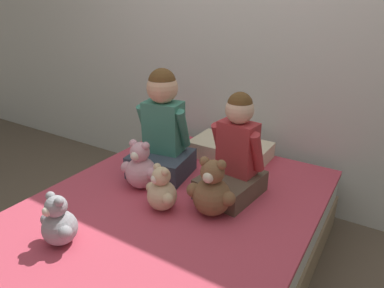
{
  "coord_description": "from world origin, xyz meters",
  "views": [
    {
      "loc": [
        0.93,
        -1.19,
        1.45
      ],
      "look_at": [
        0.0,
        0.3,
        0.7
      ],
      "focal_mm": 32.0,
      "sensor_mm": 36.0,
      "label": 1
    }
  ],
  "objects_px": {
    "teddy_bear_between_children": "(162,191)",
    "pillow_at_headboard": "(230,149)",
    "teddy_bear_held_by_right_child": "(212,191)",
    "child_on_right": "(235,156)",
    "teddy_bear_held_by_left_child": "(141,168)",
    "bed": "(163,245)",
    "child_on_left": "(162,130)",
    "teddy_bear_at_foot_of_bed": "(59,223)"
  },
  "relations": [
    {
      "from": "bed",
      "to": "teddy_bear_between_children",
      "type": "bearing_deg",
      "value": 118.29
    },
    {
      "from": "bed",
      "to": "pillow_at_headboard",
      "type": "xyz_separation_m",
      "value": [
        0.0,
        0.82,
        0.27
      ]
    },
    {
      "from": "teddy_bear_at_foot_of_bed",
      "to": "pillow_at_headboard",
      "type": "relative_size",
      "value": 0.47
    },
    {
      "from": "child_on_left",
      "to": "teddy_bear_held_by_left_child",
      "type": "relative_size",
      "value": 2.25
    },
    {
      "from": "teddy_bear_between_children",
      "to": "pillow_at_headboard",
      "type": "xyz_separation_m",
      "value": [
        0.02,
        0.78,
        -0.05
      ]
    },
    {
      "from": "teddy_bear_between_children",
      "to": "pillow_at_headboard",
      "type": "relative_size",
      "value": 0.47
    },
    {
      "from": "teddy_bear_between_children",
      "to": "teddy_bear_at_foot_of_bed",
      "type": "xyz_separation_m",
      "value": [
        -0.23,
        -0.47,
        -0.0
      ]
    },
    {
      "from": "teddy_bear_held_by_right_child",
      "to": "teddy_bear_at_foot_of_bed",
      "type": "bearing_deg",
      "value": -135.39
    },
    {
      "from": "teddy_bear_held_by_left_child",
      "to": "teddy_bear_at_foot_of_bed",
      "type": "bearing_deg",
      "value": -94.1
    },
    {
      "from": "bed",
      "to": "teddy_bear_held_by_right_child",
      "type": "bearing_deg",
      "value": 30.47
    },
    {
      "from": "teddy_bear_between_children",
      "to": "teddy_bear_at_foot_of_bed",
      "type": "relative_size",
      "value": 1.0
    },
    {
      "from": "bed",
      "to": "teddy_bear_at_foot_of_bed",
      "type": "distance_m",
      "value": 0.59
    },
    {
      "from": "bed",
      "to": "teddy_bear_held_by_left_child",
      "type": "height_order",
      "value": "teddy_bear_held_by_left_child"
    },
    {
      "from": "teddy_bear_held_by_left_child",
      "to": "teddy_bear_held_by_right_child",
      "type": "height_order",
      "value": "teddy_bear_held_by_right_child"
    },
    {
      "from": "teddy_bear_held_by_left_child",
      "to": "pillow_at_headboard",
      "type": "relative_size",
      "value": 0.55
    },
    {
      "from": "teddy_bear_held_by_right_child",
      "to": "pillow_at_headboard",
      "type": "relative_size",
      "value": 0.59
    },
    {
      "from": "bed",
      "to": "teddy_bear_between_children",
      "type": "distance_m",
      "value": 0.32
    },
    {
      "from": "child_on_left",
      "to": "teddy_bear_at_foot_of_bed",
      "type": "xyz_separation_m",
      "value": [
        0.02,
        -0.82,
        -0.18
      ]
    },
    {
      "from": "teddy_bear_held_by_left_child",
      "to": "pillow_at_headboard",
      "type": "bearing_deg",
      "value": 62.88
    },
    {
      "from": "teddy_bear_held_by_right_child",
      "to": "pillow_at_headboard",
      "type": "height_order",
      "value": "teddy_bear_held_by_right_child"
    },
    {
      "from": "teddy_bear_between_children",
      "to": "bed",
      "type": "bearing_deg",
      "value": -42.17
    },
    {
      "from": "child_on_left",
      "to": "teddy_bear_at_foot_of_bed",
      "type": "distance_m",
      "value": 0.83
    },
    {
      "from": "child_on_left",
      "to": "pillow_at_headboard",
      "type": "relative_size",
      "value": 1.23
    },
    {
      "from": "teddy_bear_held_by_right_child",
      "to": "teddy_bear_between_children",
      "type": "distance_m",
      "value": 0.26
    },
    {
      "from": "bed",
      "to": "child_on_left",
      "type": "distance_m",
      "value": 0.68
    },
    {
      "from": "child_on_left",
      "to": "teddy_bear_between_children",
      "type": "bearing_deg",
      "value": -63.27
    },
    {
      "from": "bed",
      "to": "child_on_right",
      "type": "distance_m",
      "value": 0.63
    },
    {
      "from": "teddy_bear_between_children",
      "to": "teddy_bear_held_by_left_child",
      "type": "bearing_deg",
      "value": 172.64
    },
    {
      "from": "bed",
      "to": "child_on_left",
      "type": "bearing_deg",
      "value": 124.64
    },
    {
      "from": "child_on_right",
      "to": "pillow_at_headboard",
      "type": "distance_m",
      "value": 0.52
    },
    {
      "from": "child_on_right",
      "to": "pillow_at_headboard",
      "type": "relative_size",
      "value": 1.09
    },
    {
      "from": "teddy_bear_held_by_right_child",
      "to": "bed",
      "type": "bearing_deg",
      "value": -155.18
    },
    {
      "from": "bed",
      "to": "teddy_bear_held_by_right_child",
      "type": "distance_m",
      "value": 0.43
    },
    {
      "from": "teddy_bear_held_by_right_child",
      "to": "pillow_at_headboard",
      "type": "xyz_separation_m",
      "value": [
        -0.23,
        0.68,
        -0.08
      ]
    },
    {
      "from": "bed",
      "to": "teddy_bear_held_by_left_child",
      "type": "relative_size",
      "value": 6.85
    },
    {
      "from": "child_on_left",
      "to": "teddy_bear_at_foot_of_bed",
      "type": "height_order",
      "value": "child_on_left"
    },
    {
      "from": "child_on_left",
      "to": "teddy_bear_between_children",
      "type": "height_order",
      "value": "child_on_left"
    },
    {
      "from": "bed",
      "to": "teddy_bear_between_children",
      "type": "xyz_separation_m",
      "value": [
        -0.02,
        0.03,
        0.32
      ]
    },
    {
      "from": "bed",
      "to": "teddy_bear_held_by_left_child",
      "type": "bearing_deg",
      "value": 149.0
    },
    {
      "from": "child_on_right",
      "to": "teddy_bear_held_by_right_child",
      "type": "height_order",
      "value": "child_on_right"
    },
    {
      "from": "bed",
      "to": "teddy_bear_held_by_left_child",
      "type": "distance_m",
      "value": 0.45
    },
    {
      "from": "child_on_left",
      "to": "child_on_right",
      "type": "relative_size",
      "value": 1.13
    }
  ]
}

